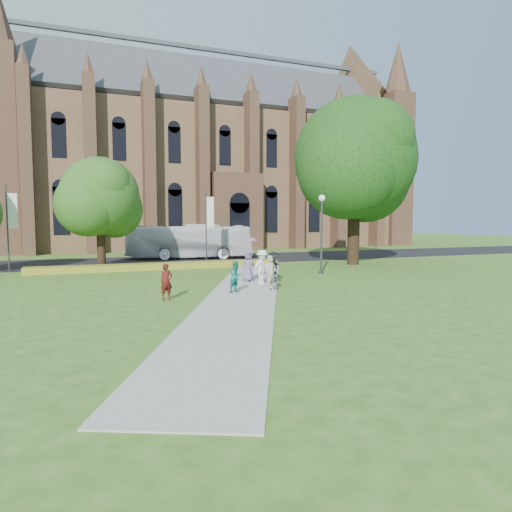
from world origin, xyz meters
name	(u,v)px	position (x,y,z in m)	size (l,w,h in m)	color
ground	(251,295)	(0.00, 0.00, 0.00)	(160.00, 160.00, 0.00)	#335F1C
road	(170,260)	(0.00, 20.00, 0.01)	(160.00, 10.00, 0.02)	black
footpath	(244,292)	(0.00, 1.00, 0.02)	(3.20, 30.00, 0.04)	#B2B2A8
flower_hedge	(161,266)	(-2.00, 13.20, 0.23)	(18.00, 1.40, 0.45)	gold
cathedral	(214,149)	(10.00, 39.73, 12.98)	(52.60, 18.25, 28.00)	brown
streetlamp	(322,224)	(7.50, 6.50, 3.30)	(0.44, 0.44, 5.24)	#38383D
large_tree	(355,159)	(13.00, 11.00, 8.37)	(9.60, 9.60, 13.20)	#332114
street_tree_1	(100,197)	(-6.00, 14.50, 5.22)	(5.60, 5.60, 8.05)	#332114
banner_pole_0	(208,222)	(2.11, 15.20, 3.39)	(0.70, 0.10, 6.00)	#38383D
banner_pole_1	(9,223)	(-11.89, 15.20, 3.39)	(0.70, 0.10, 6.00)	#38383D
tour_coach	(190,241)	(2.02, 21.01, 1.60)	(2.66, 11.38, 3.17)	silver
pedestrian_0	(166,281)	(-3.98, 0.26, 0.84)	(0.58, 0.38, 1.60)	#4C1411
pedestrian_1	(236,277)	(-0.43, 0.95, 0.81)	(0.75, 0.58, 1.53)	#177565
pedestrian_2	(262,267)	(1.82, 3.08, 0.99)	(1.22, 0.70, 1.89)	white
pedestrian_3	(272,266)	(3.17, 4.76, 0.85)	(0.95, 0.40, 1.62)	black
pedestrian_4	(248,266)	(1.52, 4.46, 0.91)	(0.85, 0.56, 1.75)	slate
pedestrian_5	(274,267)	(2.78, 3.68, 0.91)	(1.62, 0.52, 1.74)	#222429
pedestrian_6	(271,274)	(1.23, 0.51, 0.94)	(0.66, 0.43, 1.80)	#A19A86
parasol	(251,245)	(1.70, 4.56, 2.14)	(0.80, 0.80, 0.71)	#E6A2A2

